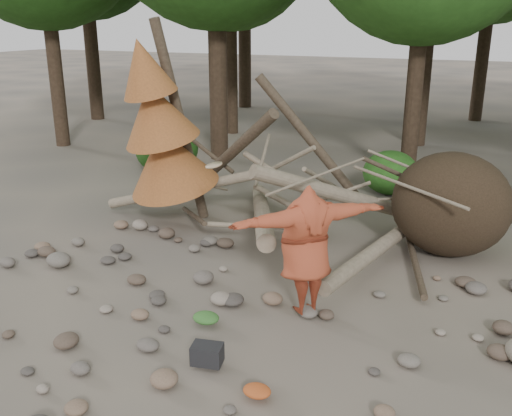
% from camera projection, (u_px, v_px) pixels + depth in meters
% --- Properties ---
extents(ground, '(120.00, 120.00, 0.00)m').
position_uv_depth(ground, '(223.00, 331.00, 8.24)').
color(ground, '#514C44').
rests_on(ground, ground).
extents(deadfall_pile, '(8.55, 5.24, 3.30)m').
position_uv_depth(deadfall_pile, '(419.00, 203.00, 10.83)').
color(deadfall_pile, '#332619').
rests_on(deadfall_pile, ground).
extents(dead_conifer, '(2.06, 2.16, 4.35)m').
position_uv_depth(dead_conifer, '(161.00, 130.00, 11.69)').
color(dead_conifer, '#4C3F30').
rests_on(dead_conifer, ground).
extents(bush_left, '(1.80, 1.80, 1.44)m').
position_uv_depth(bush_left, '(167.00, 149.00, 16.37)').
color(bush_left, '#1E4C14').
rests_on(bush_left, ground).
extents(bush_mid, '(1.40, 1.40, 1.12)m').
position_uv_depth(bush_mid, '(390.00, 173.00, 14.51)').
color(bush_mid, '#29611C').
rests_on(bush_mid, ground).
extents(frisbee_thrower, '(3.08, 2.19, 2.01)m').
position_uv_depth(frisbee_thrower, '(306.00, 250.00, 8.36)').
color(frisbee_thrower, '#A13F24').
rests_on(frisbee_thrower, ground).
extents(backpack, '(0.44, 0.34, 0.26)m').
position_uv_depth(backpack, '(207.00, 358.00, 7.35)').
color(backpack, black).
rests_on(backpack, ground).
extents(cloth_green, '(0.40, 0.33, 0.15)m').
position_uv_depth(cloth_green, '(206.00, 321.00, 8.37)').
color(cloth_green, '#346829').
rests_on(cloth_green, ground).
extents(cloth_orange, '(0.34, 0.28, 0.13)m').
position_uv_depth(cloth_orange, '(257.00, 394.00, 6.75)').
color(cloth_orange, '#AF4A1E').
rests_on(cloth_orange, ground).
extents(boulder_mid_left, '(0.45, 0.41, 0.27)m').
position_uv_depth(boulder_mid_left, '(59.00, 260.00, 10.33)').
color(boulder_mid_left, '#676057').
rests_on(boulder_mid_left, ground).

